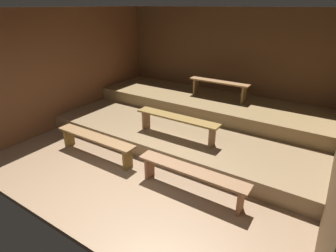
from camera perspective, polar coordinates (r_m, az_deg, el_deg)
name	(u,v)px	position (r m, az deg, el deg)	size (l,w,h in m)	color
ground	(174,147)	(6.00, 1.30, -4.42)	(6.71, 5.86, 0.08)	#886B4F
wall_back	(225,62)	(7.71, 11.77, 12.90)	(6.71, 0.06, 2.78)	brown
wall_left	(75,67)	(7.43, -18.99, 11.71)	(0.06, 5.86, 2.78)	brown
platform_lower	(193,126)	(6.58, 5.25, 0.09)	(5.91, 3.35, 0.31)	#896E4D
platform_middle	(209,104)	(7.16, 8.49, 4.64)	(5.91, 1.69, 0.31)	olive
bench_floor_left	(95,140)	(5.61, -15.02, -2.91)	(1.90, 0.29, 0.45)	olive
bench_floor_right	(191,174)	(4.41, 4.88, -10.04)	(1.90, 0.29, 0.45)	#876040
bench_lower_center	(177,121)	(5.53, 1.88, 1.10)	(1.82, 0.29, 0.45)	olive
bench_middle_center	(219,85)	(7.07, 10.64, 8.50)	(1.55, 0.29, 0.45)	olive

